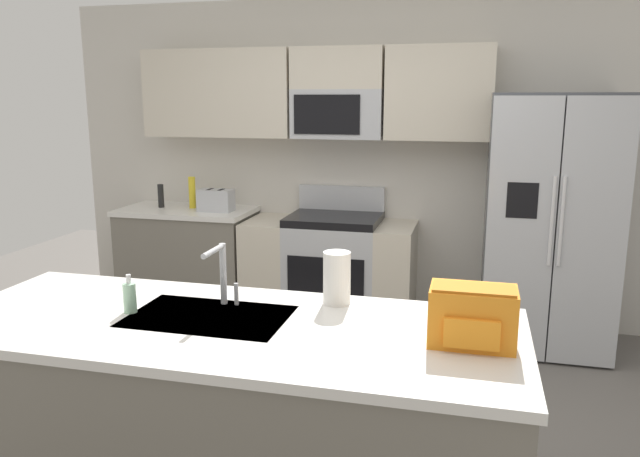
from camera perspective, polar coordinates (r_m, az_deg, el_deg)
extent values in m
plane|color=#66605B|center=(3.51, -1.88, -19.10)|extent=(9.00, 9.00, 0.00)
cube|color=beige|center=(5.13, 4.71, 6.20)|extent=(5.20, 0.10, 2.60)
cube|color=beige|center=(5.37, -11.95, 12.11)|extent=(0.70, 0.32, 0.70)
cube|color=beige|center=(5.13, -5.54, 12.33)|extent=(0.54, 0.32, 0.70)
cube|color=beige|center=(4.84, 11.01, 12.19)|extent=(0.80, 0.32, 0.70)
cube|color=#B7BABF|center=(4.95, 1.75, 10.54)|extent=(0.72, 0.32, 0.38)
cube|color=black|center=(4.80, 0.61, 10.50)|extent=(0.52, 0.01, 0.30)
cube|color=beige|center=(4.95, 1.78, 14.59)|extent=(0.72, 0.32, 0.32)
cube|color=slate|center=(5.43, -12.02, -3.07)|extent=(1.08, 0.60, 0.86)
cube|color=silver|center=(5.33, -12.23, 1.61)|extent=(1.11, 0.63, 0.04)
cube|color=#B7BABF|center=(5.01, 1.31, -4.19)|extent=(0.72, 0.60, 0.84)
cube|color=black|center=(4.71, 0.49, -4.83)|extent=(0.60, 0.01, 0.36)
cube|color=black|center=(4.90, 1.34, 0.87)|extent=(0.72, 0.60, 0.06)
cube|color=#B7BABF|center=(5.14, 2.02, 2.86)|extent=(0.72, 0.06, 0.20)
cube|color=beige|center=(5.15, -4.57, -3.76)|extent=(0.36, 0.60, 0.84)
cube|color=beige|center=(4.92, 7.01, -4.55)|extent=(0.28, 0.60, 0.84)
cube|color=#4C4F54|center=(4.75, 20.44, 0.44)|extent=(0.90, 0.70, 1.85)
cube|color=#B7BABF|center=(4.37, 18.00, -0.35)|extent=(0.44, 0.04, 1.81)
cube|color=#B7BABF|center=(4.43, 23.82, -0.64)|extent=(0.44, 0.04, 1.81)
cylinder|color=silver|center=(4.34, 20.67, 0.64)|extent=(0.02, 0.02, 0.60)
cylinder|color=silver|center=(4.35, 21.45, 0.59)|extent=(0.02, 0.02, 0.60)
cube|color=black|center=(4.31, 18.21, 2.48)|extent=(0.20, 0.00, 0.24)
cube|color=slate|center=(2.82, -8.39, -17.54)|extent=(2.40, 0.92, 0.86)
cube|color=silver|center=(2.63, -8.69, -8.97)|extent=(2.44, 0.96, 0.04)
cube|color=#B7BABF|center=(2.71, -10.26, -8.27)|extent=(0.68, 0.44, 0.03)
cube|color=#B7BABF|center=(5.14, -9.61, 2.59)|extent=(0.28, 0.16, 0.18)
cube|color=black|center=(5.15, -10.16, 3.58)|extent=(0.03, 0.11, 0.01)
cube|color=black|center=(5.11, -9.13, 3.55)|extent=(0.03, 0.11, 0.01)
cylinder|color=black|center=(5.42, -14.52, 2.94)|extent=(0.05, 0.05, 0.20)
cylinder|color=yellow|center=(5.32, -11.75, 3.29)|extent=(0.06, 0.06, 0.27)
cylinder|color=#B7BABF|center=(2.81, -8.94, -4.17)|extent=(0.03, 0.03, 0.28)
cylinder|color=#B7BABF|center=(2.69, -9.87, -2.07)|extent=(0.02, 0.20, 0.02)
cylinder|color=#B7BABF|center=(2.81, -7.75, -6.02)|extent=(0.02, 0.02, 0.10)
cylinder|color=#A5D8B2|center=(2.81, -17.20, -6.16)|extent=(0.06, 0.06, 0.13)
cylinder|color=white|center=(2.78, -17.30, -4.49)|extent=(0.02, 0.02, 0.04)
cylinder|color=white|center=(2.78, 1.57, -4.60)|extent=(0.12, 0.12, 0.24)
cube|color=orange|center=(2.41, 13.92, -7.88)|extent=(0.32, 0.20, 0.22)
cube|color=#C7701A|center=(2.36, 14.05, -5.63)|extent=(0.30, 0.14, 0.03)
cube|color=orange|center=(2.32, 13.86, -9.44)|extent=(0.20, 0.03, 0.11)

